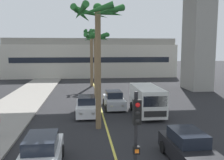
{
  "coord_description": "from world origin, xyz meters",
  "views": [
    {
      "loc": [
        -1.55,
        0.65,
        5.47
      ],
      "look_at": [
        0.0,
        14.0,
        3.78
      ],
      "focal_mm": 39.6,
      "sensor_mm": 36.0,
      "label": 1
    }
  ],
  "objects_px": {
    "delivery_van": "(147,99)",
    "palm_tree_mid_median": "(96,47)",
    "car_queue_third": "(41,155)",
    "car_queue_fourth": "(114,100)",
    "car_queue_second": "(188,148)",
    "palm_tree_far_median": "(98,27)",
    "car_queue_front": "(86,106)",
    "traffic_light_median_near": "(136,140)",
    "palm_tree_near_median": "(92,44)"
  },
  "relations": [
    {
      "from": "car_queue_front",
      "to": "car_queue_second",
      "type": "height_order",
      "value": "same"
    },
    {
      "from": "car_queue_third",
      "to": "palm_tree_mid_median",
      "type": "relative_size",
      "value": 0.56
    },
    {
      "from": "car_queue_second",
      "to": "car_queue_fourth",
      "type": "height_order",
      "value": "same"
    },
    {
      "from": "palm_tree_mid_median",
      "to": "delivery_van",
      "type": "bearing_deg",
      "value": -60.15
    },
    {
      "from": "car_queue_front",
      "to": "palm_tree_near_median",
      "type": "bearing_deg",
      "value": 86.36
    },
    {
      "from": "car_queue_front",
      "to": "palm_tree_far_median",
      "type": "bearing_deg",
      "value": -78.15
    },
    {
      "from": "car_queue_front",
      "to": "delivery_van",
      "type": "xyz_separation_m",
      "value": [
        5.03,
        -0.49,
        0.57
      ]
    },
    {
      "from": "traffic_light_median_near",
      "to": "palm_tree_near_median",
      "type": "bearing_deg",
      "value": 90.67
    },
    {
      "from": "car_queue_second",
      "to": "car_queue_fourth",
      "type": "relative_size",
      "value": 1.0
    },
    {
      "from": "delivery_van",
      "to": "traffic_light_median_near",
      "type": "distance_m",
      "value": 13.25
    },
    {
      "from": "palm_tree_far_median",
      "to": "car_queue_front",
      "type": "bearing_deg",
      "value": 101.85
    },
    {
      "from": "car_queue_third",
      "to": "car_queue_fourth",
      "type": "distance_m",
      "value": 12.49
    },
    {
      "from": "car_queue_front",
      "to": "car_queue_second",
      "type": "bearing_deg",
      "value": -63.15
    },
    {
      "from": "car_queue_third",
      "to": "traffic_light_median_near",
      "type": "distance_m",
      "value": 5.59
    },
    {
      "from": "traffic_light_median_near",
      "to": "palm_tree_mid_median",
      "type": "bearing_deg",
      "value": 90.51
    },
    {
      "from": "traffic_light_median_near",
      "to": "car_queue_front",
      "type": "bearing_deg",
      "value": 95.92
    },
    {
      "from": "delivery_van",
      "to": "palm_tree_mid_median",
      "type": "bearing_deg",
      "value": 119.85
    },
    {
      "from": "car_queue_third",
      "to": "traffic_light_median_near",
      "type": "relative_size",
      "value": 0.98
    },
    {
      "from": "palm_tree_near_median",
      "to": "palm_tree_far_median",
      "type": "height_order",
      "value": "palm_tree_far_median"
    },
    {
      "from": "car_queue_fourth",
      "to": "car_queue_second",
      "type": "bearing_deg",
      "value": -79.45
    },
    {
      "from": "palm_tree_mid_median",
      "to": "palm_tree_near_median",
      "type": "bearing_deg",
      "value": 90.99
    },
    {
      "from": "car_queue_fourth",
      "to": "car_queue_third",
      "type": "bearing_deg",
      "value": -112.4
    },
    {
      "from": "palm_tree_near_median",
      "to": "car_queue_second",
      "type": "bearing_deg",
      "value": -81.64
    },
    {
      "from": "car_queue_third",
      "to": "traffic_light_median_near",
      "type": "bearing_deg",
      "value": -47.45
    },
    {
      "from": "car_queue_second",
      "to": "palm_tree_near_median",
      "type": "distance_m",
      "value": 26.29
    },
    {
      "from": "car_queue_front",
      "to": "delivery_van",
      "type": "relative_size",
      "value": 0.78
    },
    {
      "from": "car_queue_third",
      "to": "car_queue_fourth",
      "type": "bearing_deg",
      "value": 67.6
    },
    {
      "from": "traffic_light_median_near",
      "to": "palm_tree_mid_median",
      "type": "distance_m",
      "value": 19.57
    },
    {
      "from": "car_queue_front",
      "to": "palm_tree_mid_median",
      "type": "bearing_deg",
      "value": 79.12
    },
    {
      "from": "delivery_van",
      "to": "car_queue_fourth",
      "type": "bearing_deg",
      "value": 131.7
    },
    {
      "from": "car_queue_third",
      "to": "delivery_van",
      "type": "xyz_separation_m",
      "value": [
        7.19,
        8.81,
        0.57
      ]
    },
    {
      "from": "palm_tree_far_median",
      "to": "car_queue_fourth",
      "type": "bearing_deg",
      "value": 72.89
    },
    {
      "from": "palm_tree_near_median",
      "to": "palm_tree_mid_median",
      "type": "relative_size",
      "value": 1.15
    },
    {
      "from": "car_queue_third",
      "to": "delivery_van",
      "type": "height_order",
      "value": "delivery_van"
    },
    {
      "from": "car_queue_third",
      "to": "palm_tree_mid_median",
      "type": "distance_m",
      "value": 16.61
    },
    {
      "from": "car_queue_second",
      "to": "palm_tree_far_median",
      "type": "xyz_separation_m",
      "value": [
        -3.99,
        5.74,
        6.19
      ]
    },
    {
      "from": "delivery_van",
      "to": "traffic_light_median_near",
      "type": "relative_size",
      "value": 1.26
    },
    {
      "from": "palm_tree_near_median",
      "to": "delivery_van",
      "type": "bearing_deg",
      "value": -76.38
    },
    {
      "from": "car_queue_second",
      "to": "car_queue_third",
      "type": "relative_size",
      "value": 1.0
    },
    {
      "from": "traffic_light_median_near",
      "to": "delivery_van",
      "type": "bearing_deg",
      "value": 73.85
    },
    {
      "from": "delivery_van",
      "to": "palm_tree_far_median",
      "type": "relative_size",
      "value": 0.62
    },
    {
      "from": "car_queue_front",
      "to": "palm_tree_near_median",
      "type": "relative_size",
      "value": 0.49
    },
    {
      "from": "palm_tree_far_median",
      "to": "palm_tree_near_median",
      "type": "bearing_deg",
      "value": 89.26
    },
    {
      "from": "palm_tree_mid_median",
      "to": "traffic_light_median_near",
      "type": "bearing_deg",
      "value": -89.49
    },
    {
      "from": "car_queue_second",
      "to": "car_queue_fourth",
      "type": "bearing_deg",
      "value": 100.55
    },
    {
      "from": "car_queue_front",
      "to": "traffic_light_median_near",
      "type": "height_order",
      "value": "traffic_light_median_near"
    },
    {
      "from": "car_queue_second",
      "to": "palm_tree_mid_median",
      "type": "distance_m",
      "value": 16.75
    },
    {
      "from": "car_queue_second",
      "to": "traffic_light_median_near",
      "type": "height_order",
      "value": "traffic_light_median_near"
    },
    {
      "from": "car_queue_fourth",
      "to": "palm_tree_mid_median",
      "type": "distance_m",
      "value": 6.5
    },
    {
      "from": "car_queue_fourth",
      "to": "traffic_light_median_near",
      "type": "height_order",
      "value": "traffic_light_median_near"
    }
  ]
}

